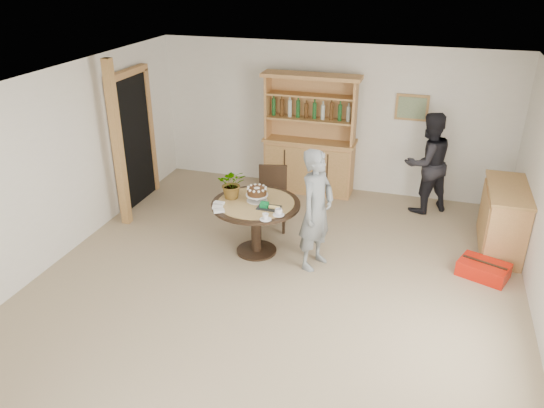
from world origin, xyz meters
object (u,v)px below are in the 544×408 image
at_px(dining_table, 256,213).
at_px(dining_chair, 273,193).
at_px(red_suitcase, 483,269).
at_px(adult_person, 427,163).
at_px(sideboard, 504,219).
at_px(hutch, 310,153).
at_px(teen_boy, 316,210).

bearing_deg(dining_table, dining_chair, 91.29).
bearing_deg(dining_chair, red_suitcase, -24.29).
bearing_deg(red_suitcase, dining_chair, -169.59).
bearing_deg(adult_person, sideboard, 101.46).
relative_size(hutch, adult_person, 1.26).
height_order(hutch, dining_table, hutch).
height_order(sideboard, adult_person, adult_person).
xyz_separation_m(hutch, dining_table, (-0.20, -2.30, -0.08)).
xyz_separation_m(sideboard, teen_boy, (-2.39, -1.16, 0.34)).
relative_size(hutch, red_suitcase, 2.90).
bearing_deg(hutch, dining_chair, -98.26).
xyz_separation_m(sideboard, dining_table, (-3.24, -1.06, 0.13)).
xyz_separation_m(dining_chair, teen_boy, (0.87, -0.93, 0.28)).
distance_m(hutch, dining_chair, 1.50).
bearing_deg(hutch, teen_boy, -74.78).
xyz_separation_m(hutch, red_suitcase, (2.80, -2.05, -0.59)).
bearing_deg(sideboard, hutch, 157.79).
height_order(dining_chair, teen_boy, teen_boy).
height_order(dining_chair, adult_person, adult_person).
relative_size(teen_boy, red_suitcase, 2.31).
distance_m(hutch, teen_boy, 2.49).
xyz_separation_m(sideboard, adult_person, (-1.09, 1.00, 0.34)).
relative_size(hutch, dining_table, 1.70).
bearing_deg(dining_chair, dining_table, -102.28).
xyz_separation_m(sideboard, dining_chair, (-3.25, -0.24, 0.06)).
xyz_separation_m(hutch, adult_person, (1.95, -0.24, 0.12)).
distance_m(dining_table, adult_person, 2.98).
relative_size(dining_table, adult_person, 0.74).
height_order(hutch, dining_chair, hutch).
distance_m(teen_boy, red_suitcase, 2.29).
bearing_deg(teen_boy, sideboard, -44.25).
bearing_deg(dining_table, teen_boy, -6.71).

